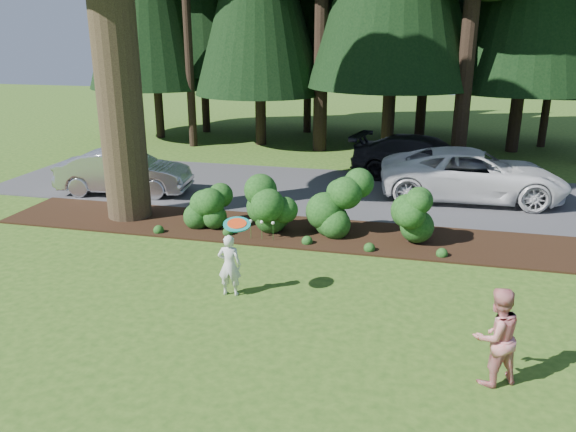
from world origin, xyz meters
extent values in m
plane|color=#2A4D16|center=(0.00, 0.00, 0.00)|extent=(80.00, 80.00, 0.00)
cube|color=black|center=(0.00, 3.25, 0.03)|extent=(16.00, 2.50, 0.05)
cube|color=#38383A|center=(0.00, 7.50, 0.01)|extent=(22.00, 6.00, 0.03)
sphere|color=#133911|center=(-2.00, 3.20, 0.66)|extent=(1.08, 1.08, 1.08)
cylinder|color=black|center=(-2.00, 3.20, 0.15)|extent=(0.08, 0.08, 0.30)
sphere|color=#133911|center=(-0.20, 3.00, 0.94)|extent=(1.35, 1.35, 1.35)
cylinder|color=black|center=(-0.20, 3.00, 0.15)|extent=(0.08, 0.08, 0.30)
sphere|color=#133911|center=(1.60, 3.30, 0.83)|extent=(1.26, 1.26, 1.26)
cylinder|color=black|center=(1.60, 3.30, 0.15)|extent=(0.08, 0.08, 0.30)
sphere|color=#133911|center=(3.40, 3.10, 0.72)|extent=(1.17, 1.17, 1.17)
cylinder|color=black|center=(3.40, 3.10, 0.15)|extent=(0.08, 0.08, 0.30)
cylinder|color=#133911|center=(-0.60, 2.40, 0.25)|extent=(0.01, 0.01, 0.50)
sphere|color=white|center=(-0.60, 2.40, 0.52)|extent=(0.09, 0.09, 0.09)
cylinder|color=#133911|center=(-0.30, 2.40, 0.25)|extent=(0.01, 0.01, 0.50)
sphere|color=white|center=(-0.30, 2.40, 0.52)|extent=(0.09, 0.09, 0.09)
cylinder|color=#133911|center=(0.00, 2.40, 0.25)|extent=(0.01, 0.01, 0.50)
sphere|color=white|center=(0.00, 2.40, 0.52)|extent=(0.09, 0.09, 0.09)
cylinder|color=black|center=(-9.50, 14.00, 4.90)|extent=(0.50, 0.50, 9.80)
cylinder|color=black|center=(-7.00, 14.50, 4.55)|extent=(0.50, 0.50, 9.10)
cylinder|color=black|center=(-4.00, 15.00, 5.25)|extent=(0.50, 0.50, 10.50)
cylinder|color=black|center=(-1.00, 13.50, 4.38)|extent=(0.50, 0.50, 8.75)
cylinder|color=black|center=(2.00, 14.50, 5.60)|extent=(0.50, 0.50, 11.20)
cylinder|color=black|center=(5.00, 15.50, 4.72)|extent=(0.50, 0.50, 9.45)
cylinder|color=black|center=(7.50, 14.00, 5.42)|extent=(0.50, 0.50, 10.85)
cylinder|color=black|center=(-8.00, 18.50, 5.60)|extent=(0.50, 0.50, 11.20)
cylinder|color=black|center=(-2.50, 18.00, 5.25)|extent=(0.50, 0.50, 10.50)
cylinder|color=black|center=(3.50, 19.00, 5.95)|extent=(0.50, 0.50, 11.90)
cylinder|color=black|center=(8.50, 18.50, 5.07)|extent=(0.50, 0.50, 10.15)
imported|color=#A9A9AE|center=(-5.98, 5.62, 0.74)|extent=(4.50, 2.08, 1.43)
imported|color=white|center=(5.19, 7.61, 0.83)|extent=(5.89, 2.91, 1.61)
imported|color=black|center=(3.71, 9.80, 0.81)|extent=(5.69, 3.30, 1.55)
imported|color=silver|center=(-0.07, -0.74, 0.65)|extent=(0.51, 0.36, 1.31)
imported|color=red|center=(4.86, -2.68, 0.79)|extent=(0.97, 0.91, 1.59)
cylinder|color=teal|center=(0.17, -0.90, 1.61)|extent=(0.55, 0.53, 0.19)
cylinder|color=#FF4415|center=(0.17, -0.90, 1.62)|extent=(0.38, 0.37, 0.13)
camera|label=1|loc=(3.57, -10.68, 5.18)|focal=35.00mm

